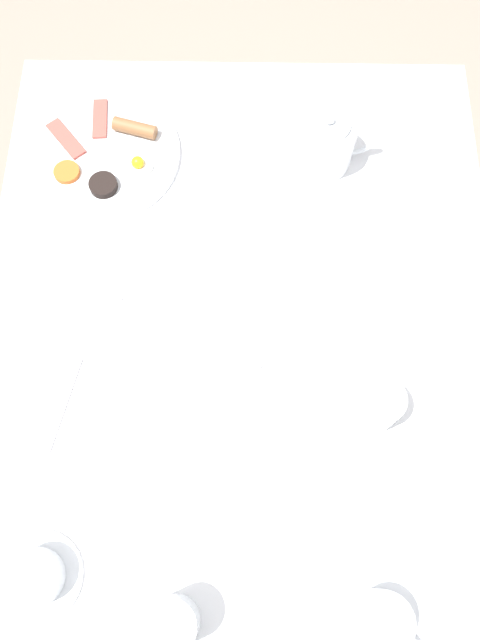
% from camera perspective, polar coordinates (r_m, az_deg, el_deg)
% --- Properties ---
extents(ground_plane, '(8.00, 8.00, 0.00)m').
position_cam_1_polar(ground_plane, '(1.83, -0.00, -8.21)').
color(ground_plane, gray).
extents(table, '(0.96, 1.21, 0.72)m').
position_cam_1_polar(table, '(1.20, -0.00, -1.40)').
color(table, white).
rests_on(table, ground_plane).
extents(breakfast_plate, '(0.31, 0.31, 0.04)m').
position_cam_1_polar(breakfast_plate, '(1.33, -12.33, 14.60)').
color(breakfast_plate, white).
rests_on(breakfast_plate, table).
extents(teapot_near, '(0.21, 0.11, 0.14)m').
position_cam_1_polar(teapot_near, '(1.27, 7.90, 15.78)').
color(teapot_near, white).
rests_on(teapot_near, table).
extents(teacup_with_saucer_left, '(0.14, 0.14, 0.06)m').
position_cam_1_polar(teacup_with_saucer_left, '(1.07, 12.79, -25.24)').
color(teacup_with_saucer_left, white).
rests_on(teacup_with_saucer_left, table).
extents(teacup_with_saucer_right, '(0.14, 0.14, 0.06)m').
position_cam_1_polar(teacup_with_saucer_right, '(1.09, -18.37, -21.43)').
color(teacup_with_saucer_right, white).
rests_on(teacup_with_saucer_right, table).
extents(water_glass_tall, '(0.08, 0.08, 0.10)m').
position_cam_1_polar(water_glass_tall, '(1.07, 12.34, -7.68)').
color(water_glass_tall, white).
rests_on(water_glass_tall, table).
extents(water_glass_short, '(0.08, 0.08, 0.10)m').
position_cam_1_polar(water_glass_short, '(1.03, -6.20, -25.93)').
color(water_glass_short, white).
rests_on(water_glass_short, table).
extents(napkin_folded, '(0.13, 0.14, 0.01)m').
position_cam_1_polar(napkin_folded, '(1.12, -0.98, -2.81)').
color(napkin_folded, white).
rests_on(napkin_folded, table).
extents(fork_by_plate, '(0.18, 0.08, 0.00)m').
position_cam_1_polar(fork_by_plate, '(1.21, -14.74, 3.27)').
color(fork_by_plate, silver).
rests_on(fork_by_plate, table).
extents(knife_by_plate, '(0.07, 0.19, 0.00)m').
position_cam_1_polar(knife_by_plate, '(1.21, 11.16, 5.23)').
color(knife_by_plate, silver).
rests_on(knife_by_plate, table).
extents(spoon_for_tea, '(0.05, 0.17, 0.00)m').
position_cam_1_polar(spoon_for_tea, '(1.14, -15.87, -7.38)').
color(spoon_for_tea, silver).
rests_on(spoon_for_tea, table).
extents(fork_spare, '(0.09, 0.15, 0.00)m').
position_cam_1_polar(fork_spare, '(1.09, 10.36, -16.04)').
color(fork_spare, silver).
rests_on(fork_spare, table).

